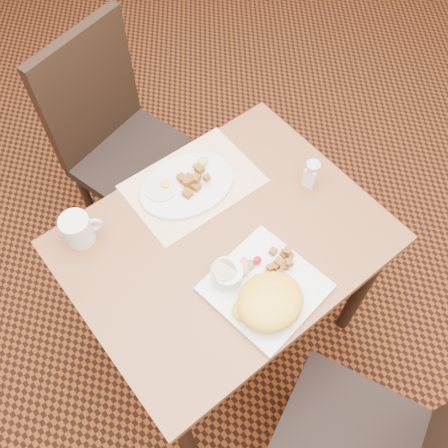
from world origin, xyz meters
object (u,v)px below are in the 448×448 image
table (225,257)px  coffee_mug (78,229)px  chair_far (120,139)px  salt_shaker (311,174)px  plate_square (265,288)px  plate_oval (187,186)px

table → coffee_mug: 0.45m
chair_far → salt_shaker: size_ratio=9.70×
salt_shaker → coffee_mug: bearing=157.2°
table → plate_square: plate_square is taller
table → plate_square: size_ratio=3.21×
table → plate_square: (-0.01, -0.19, 0.12)m
chair_far → salt_shaker: bearing=98.4°
table → salt_shaker: (0.33, -0.01, 0.16)m
chair_far → plate_oval: chair_far is taller
plate_square → plate_oval: bearing=85.0°
chair_far → plate_square: chair_far is taller
salt_shaker → coffee_mug: size_ratio=0.87×
plate_square → salt_shaker: (0.34, 0.18, 0.04)m
plate_oval → salt_shaker: (0.31, -0.23, 0.04)m
chair_far → plate_square: size_ratio=3.46×
table → coffee_mug: (-0.32, 0.27, 0.16)m
table → coffee_mug: coffee_mug is taller
chair_far → plate_oval: size_ratio=3.19×
chair_far → coffee_mug: bearing=35.6°
chair_far → coffee_mug: chair_far is taller
table → salt_shaker: size_ratio=9.00×
plate_oval → coffee_mug: size_ratio=2.66×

